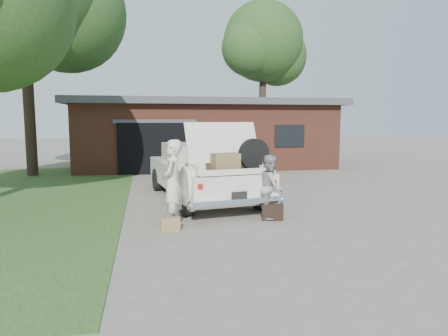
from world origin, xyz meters
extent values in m
plane|color=gray|center=(0.00, 0.00, 0.00)|extent=(90.00, 90.00, 0.00)
cube|color=#2D4C1E|center=(-5.50, 3.00, 0.01)|extent=(6.00, 16.00, 0.02)
cube|color=brown|center=(1.00, 11.50, 1.50)|extent=(12.00, 7.00, 3.00)
cube|color=#4C4C51|center=(1.00, 11.50, 3.15)|extent=(12.80, 7.80, 0.30)
cube|color=black|center=(-1.50, 8.05, 1.10)|extent=(3.20, 0.30, 2.20)
cube|color=#4C4C51|center=(-1.50, 7.98, 2.25)|extent=(3.50, 0.12, 0.18)
cube|color=black|center=(4.50, 7.98, 1.60)|extent=(1.40, 0.08, 1.00)
cylinder|color=#38281E|center=(-6.60, 8.53, 3.08)|extent=(0.44, 0.44, 6.15)
sphere|color=#365924|center=(-5.10, 9.20, 6.81)|extent=(4.99, 4.99, 4.99)
cylinder|color=#38281E|center=(5.57, 15.89, 2.91)|extent=(0.44, 0.44, 5.83)
sphere|color=#365924|center=(5.57, 15.89, 7.29)|extent=(5.07, 5.07, 5.07)
sphere|color=#365924|center=(6.71, 16.39, 6.45)|extent=(3.80, 3.80, 3.80)
sphere|color=#365924|center=(4.55, 15.25, 6.76)|extent=(3.55, 3.55, 3.55)
cube|color=white|center=(-0.32, 2.19, 0.69)|extent=(2.93, 5.78, 0.72)
cube|color=beige|center=(-0.38, 2.52, 1.32)|extent=(2.14, 2.46, 0.57)
cube|color=black|center=(-0.54, 3.55, 1.30)|extent=(1.70, 0.35, 0.49)
cube|color=black|center=(-0.21, 1.48, 1.30)|extent=(1.70, 0.35, 0.49)
cylinder|color=black|center=(-0.99, 0.19, 0.36)|extent=(0.35, 0.76, 0.73)
cylinder|color=black|center=(0.93, 0.49, 0.36)|extent=(0.35, 0.76, 0.73)
cylinder|color=black|center=(-1.57, 3.89, 0.36)|extent=(0.35, 0.76, 0.73)
cylinder|color=black|center=(0.34, 4.20, 0.36)|extent=(0.35, 0.76, 0.73)
cylinder|color=silver|center=(0.11, -0.59, 0.44)|extent=(2.27, 0.55, 0.20)
cylinder|color=#A5140F|center=(-0.79, -0.65, 0.86)|extent=(0.15, 0.13, 0.13)
cylinder|color=#A5140F|center=(0.99, -0.37, 0.86)|extent=(0.15, 0.13, 0.13)
cube|color=black|center=(0.12, -0.61, 0.61)|extent=(0.37, 0.08, 0.19)
cube|color=black|center=(0.00, 0.12, 1.07)|extent=(1.88, 1.46, 0.04)
cube|color=white|center=(-0.87, -0.02, 1.18)|extent=(0.25, 1.21, 0.20)
cube|color=white|center=(0.87, 0.26, 1.18)|extent=(0.25, 1.21, 0.20)
cube|color=white|center=(0.09, -0.48, 1.14)|extent=(1.76, 0.34, 0.13)
cube|color=white|center=(-0.05, 0.46, 1.67)|extent=(1.92, 0.85, 1.17)
cube|color=#442C1D|center=(-0.27, 0.33, 1.19)|extent=(0.64, 0.47, 0.19)
cube|color=olive|center=(-0.09, -0.04, 1.31)|extent=(0.68, 0.50, 0.44)
cube|color=black|center=(0.12, 0.36, 1.20)|extent=(0.77, 0.57, 0.22)
cylinder|color=black|center=(0.67, 0.17, 1.48)|extent=(0.79, 0.29, 0.77)
imported|color=silver|center=(-1.39, -0.66, 0.95)|extent=(0.63, 0.79, 1.89)
imported|color=gray|center=(0.92, -0.38, 0.75)|extent=(0.75, 0.86, 1.51)
cube|color=olive|center=(-1.47, -1.12, 0.15)|extent=(0.40, 0.16, 0.30)
cube|color=black|center=(0.91, -0.62, 0.19)|extent=(0.51, 0.26, 0.37)
camera|label=1|loc=(-1.95, -9.26, 2.30)|focal=32.00mm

